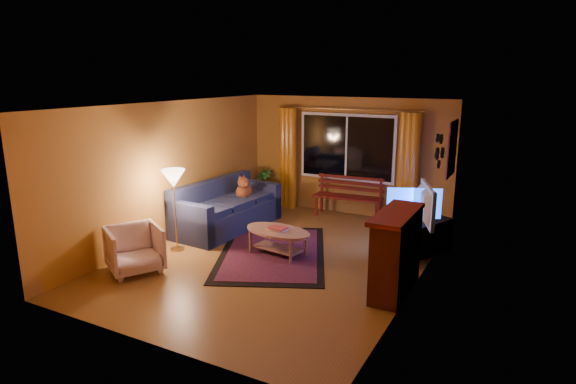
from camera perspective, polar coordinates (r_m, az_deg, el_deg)
The scene contains 22 objects.
floor at distance 8.07m, azimuth -1.01°, elevation -7.78°, with size 4.50×6.00×0.02m, color brown.
ceiling at distance 7.52m, azimuth -1.09°, elevation 10.38°, with size 4.50×6.00×0.02m, color white.
wall_back at distance 10.39m, azimuth 7.03°, elevation 4.22°, with size 4.50×0.02×2.50m, color #B9792E.
wall_left at distance 8.99m, azimuth -13.76°, elevation 2.44°, with size 0.02×6.00×2.50m, color #B9792E.
wall_right at distance 6.93m, azimuth 15.55°, elevation -1.00°, with size 0.02×6.00×2.50m, color #B9792E.
window at distance 10.30m, azimuth 6.93°, elevation 5.26°, with size 2.00×0.02×1.30m, color black.
curtain_rod at distance 10.17m, azimuth 6.97°, elevation 9.69°, with size 0.03×0.03×3.20m, color #BF8C3F.
curtain_left at distance 10.84m, azimuth 0.08°, elevation 4.03°, with size 0.36×0.36×2.24m, color orange.
curtain_right at distance 9.89m, azimuth 14.06°, elevation 2.67°, with size 0.36×0.36×2.24m, color orange.
bench at distance 10.29m, azimuth 7.11°, elevation -1.78°, with size 1.44×0.42×0.43m, color #54120C.
potted_plant at distance 11.15m, azimuth -2.91°, elevation 0.61°, with size 0.47×0.47×0.84m, color #235B1E.
sofa at distance 9.45m, azimuth -7.17°, elevation -1.59°, with size 0.99×2.32×0.94m, color #222849.
dog at distance 9.78m, azimuth -5.22°, elevation 0.36°, with size 0.31×0.43×0.46m, color #A04C26, non-canonical shape.
armchair at distance 7.74m, azimuth -17.75°, elevation -6.23°, with size 0.76×0.72×0.79m, color beige.
floor_lamp at distance 8.39m, azimuth -13.23°, elevation -2.18°, with size 0.23×0.23×1.41m, color #BF8C3F.
rug at distance 8.25m, azimuth -1.86°, elevation -7.16°, with size 1.74×2.75×0.02m, color maroon.
coffee_table at distance 8.09m, azimuth -1.21°, elevation -5.99°, with size 1.22×1.22×0.44m, color #9D695A.
tv_console at distance 8.39m, azimuth 15.13°, elevation -5.34°, with size 0.45×1.34×0.56m, color black.
television at distance 8.22m, azimuth 15.39°, elevation -1.37°, with size 1.12×0.15×0.64m, color black.
fireplace at distance 6.81m, azimuth 12.69°, elevation -7.27°, with size 0.40×1.20×1.10m, color maroon.
mirror_cluster at distance 8.08m, azimuth 17.50°, elevation 4.92°, with size 0.06×0.60×0.56m, color black, non-canonical shape.
painting at distance 9.22m, azimuth 18.84°, elevation 4.90°, with size 0.04×0.76×0.96m, color orange.
Camera 1 is at (3.64, -6.57, 2.96)m, focal length 30.00 mm.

